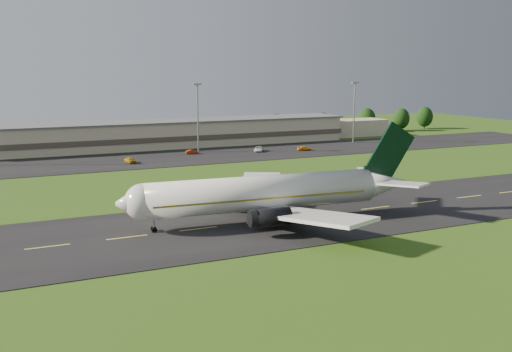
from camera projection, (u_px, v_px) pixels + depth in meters
name	position (u px, v px, depth m)	size (l,w,h in m)	color
ground	(322.00, 215.00, 96.65)	(360.00, 360.00, 0.00)	#254711
taxiway	(322.00, 214.00, 96.64)	(220.00, 30.00, 0.10)	black
apron	(191.00, 157.00, 161.13)	(260.00, 30.00, 0.10)	black
airliner	(267.00, 193.00, 91.54)	(51.29, 42.05, 15.57)	silver
terminal	(186.00, 133.00, 184.66)	(145.00, 16.00, 8.40)	#C1AE93
light_mast_centre	(198.00, 109.00, 168.00)	(2.40, 1.20, 20.35)	gray
light_mast_east	(354.00, 105.00, 190.29)	(2.40, 1.20, 20.35)	gray
tree_line	(234.00, 125.00, 201.96)	(193.70, 9.19, 10.25)	black
service_vehicle_a	(130.00, 160.00, 150.04)	(1.72, 4.28, 1.46)	#BE900B
service_vehicle_b	(192.00, 152.00, 165.94)	(1.29, 3.70, 1.22)	#9E260A
service_vehicle_c	(259.00, 149.00, 170.94)	(2.41, 5.23, 1.45)	silver
service_vehicle_d	(304.00, 148.00, 173.08)	(1.78, 4.39, 1.27)	orange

